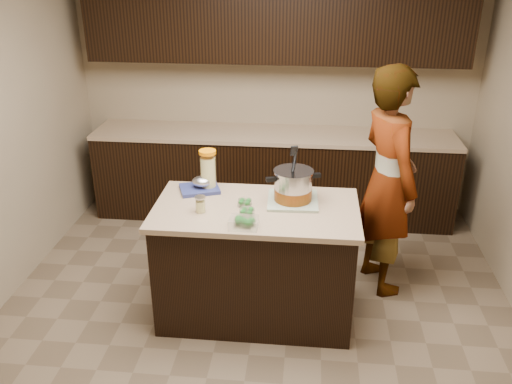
# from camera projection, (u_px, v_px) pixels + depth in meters

# --- Properties ---
(ground_plane) EXTENTS (4.00, 4.00, 0.00)m
(ground_plane) POSITION_uv_depth(u_px,v_px,m) (256.00, 311.00, 4.22)
(ground_plane) COLOR brown
(ground_plane) RESTS_ON ground
(room_shell) EXTENTS (4.04, 4.04, 2.72)m
(room_shell) POSITION_uv_depth(u_px,v_px,m) (256.00, 94.00, 3.51)
(room_shell) COLOR tan
(room_shell) RESTS_ON ground
(back_cabinets) EXTENTS (3.60, 0.63, 2.33)m
(back_cabinets) POSITION_uv_depth(u_px,v_px,m) (274.00, 128.00, 5.40)
(back_cabinets) COLOR black
(back_cabinets) RESTS_ON ground
(island) EXTENTS (1.46, 0.81, 0.90)m
(island) POSITION_uv_depth(u_px,v_px,m) (256.00, 261.00, 4.03)
(island) COLOR black
(island) RESTS_ON ground
(dish_towel) EXTENTS (0.37, 0.37, 0.02)m
(dish_towel) POSITION_uv_depth(u_px,v_px,m) (293.00, 200.00, 3.92)
(dish_towel) COLOR #577750
(dish_towel) RESTS_ON island
(stock_pot) EXTENTS (0.39, 0.37, 0.41)m
(stock_pot) POSITION_uv_depth(u_px,v_px,m) (293.00, 187.00, 3.88)
(stock_pot) COLOR #B7B7BC
(stock_pot) RESTS_ON dish_towel
(lemonade_pitcher) EXTENTS (0.14, 0.14, 0.31)m
(lemonade_pitcher) POSITION_uv_depth(u_px,v_px,m) (208.00, 172.00, 4.07)
(lemonade_pitcher) COLOR #DAD485
(lemonade_pitcher) RESTS_ON island
(mason_jar) EXTENTS (0.10, 0.10, 0.12)m
(mason_jar) POSITION_uv_depth(u_px,v_px,m) (200.00, 205.00, 3.76)
(mason_jar) COLOR #DAD485
(mason_jar) RESTS_ON island
(broccoli_tub_left) EXTENTS (0.14, 0.14, 0.05)m
(broccoli_tub_left) POSITION_uv_depth(u_px,v_px,m) (245.00, 203.00, 3.86)
(broccoli_tub_left) COLOR silver
(broccoli_tub_left) RESTS_ON island
(broccoli_tub_right) EXTENTS (0.14, 0.14, 0.05)m
(broccoli_tub_right) POSITION_uv_depth(u_px,v_px,m) (247.00, 213.00, 3.71)
(broccoli_tub_right) COLOR silver
(broccoli_tub_right) RESTS_ON island
(broccoli_tub_rect) EXTENTS (0.19, 0.15, 0.07)m
(broccoli_tub_rect) POSITION_uv_depth(u_px,v_px,m) (244.00, 223.00, 3.56)
(broccoli_tub_rect) COLOR silver
(broccoli_tub_rect) RESTS_ON island
(blue_tray) EXTENTS (0.35, 0.31, 0.11)m
(blue_tray) POSITION_uv_depth(u_px,v_px,m) (201.00, 186.00, 4.09)
(blue_tray) COLOR navy
(blue_tray) RESTS_ON island
(person) EXTENTS (0.65, 0.78, 1.84)m
(person) POSITION_uv_depth(u_px,v_px,m) (388.00, 182.00, 4.21)
(person) COLOR gray
(person) RESTS_ON ground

